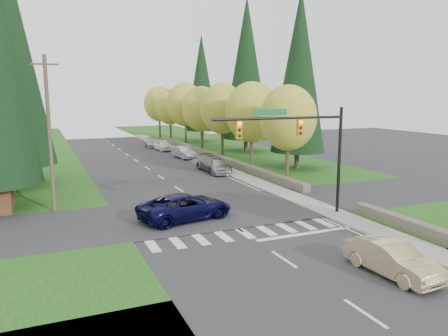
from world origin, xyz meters
TOP-DOWN VIEW (x-y plane):
  - ground at (0.00, 0.00)m, footprint 120.00×120.00m
  - grass_east at (13.00, 20.00)m, footprint 14.00×110.00m
  - grass_west at (-13.00, 20.00)m, footprint 14.00×110.00m
  - cross_street at (0.00, 8.00)m, footprint 120.00×8.00m
  - sidewalk_east at (6.90, 22.00)m, footprint 1.80×80.00m
  - curb_east at (6.05, 22.00)m, footprint 0.20×80.00m
  - stone_wall_north at (8.60, 30.00)m, footprint 0.70×40.00m
  - traffic_signal at (4.37, 4.50)m, footprint 8.70×0.37m
  - utility_pole at (-9.50, 12.00)m, footprint 1.60×0.24m
  - decid_tree_0 at (9.20, 14.00)m, footprint 4.80×4.80m
  - decid_tree_1 at (9.30, 21.00)m, footprint 5.20×5.20m
  - decid_tree_2 at (9.10, 28.00)m, footprint 5.00×5.00m
  - decid_tree_3 at (9.20, 35.00)m, footprint 5.00×5.00m
  - decid_tree_4 at (9.30, 42.00)m, footprint 5.40×5.40m
  - decid_tree_5 at (9.10, 49.00)m, footprint 4.80×4.80m
  - decid_tree_6 at (9.20, 56.00)m, footprint 5.20×5.20m
  - conifer_w_c at (-12.00, 22.00)m, footprint 6.46×6.46m
  - conifer_e_a at (14.00, 20.00)m, footprint 5.44×5.44m
  - conifer_e_b at (15.00, 34.00)m, footprint 6.12×6.12m
  - conifer_e_c at (14.00, 48.00)m, footprint 5.10×5.10m
  - sedan_champagne at (3.29, -4.31)m, footprint 1.86×4.52m
  - suv_navy at (-2.19, 6.97)m, footprint 6.28×3.88m
  - parked_car_a at (5.60, 20.76)m, footprint 2.34×4.55m
  - parked_car_b at (5.60, 22.00)m, footprint 2.26×5.34m
  - parked_car_c at (5.60, 31.54)m, footprint 2.03×4.42m
  - parked_car_d at (5.26, 39.56)m, footprint 1.97×4.29m
  - parked_car_e at (4.76, 43.73)m, footprint 2.17×4.45m

SIDE VIEW (x-z plane):
  - ground at x=0.00m, z-range 0.00..0.00m
  - cross_street at x=0.00m, z-range -0.05..0.05m
  - grass_east at x=13.00m, z-range 0.00..0.06m
  - grass_west at x=-13.00m, z-range 0.00..0.06m
  - sidewalk_east at x=6.90m, z-range 0.00..0.13m
  - curb_east at x=6.05m, z-range 0.00..0.13m
  - stone_wall_north at x=8.60m, z-range 0.00..0.70m
  - parked_car_e at x=4.76m, z-range 0.00..1.25m
  - parked_car_c at x=5.60m, z-range 0.00..1.41m
  - parked_car_d at x=5.26m, z-range 0.00..1.42m
  - sedan_champagne at x=3.29m, z-range 0.00..1.46m
  - parked_car_a at x=5.60m, z-range 0.00..1.48m
  - parked_car_b at x=5.60m, z-range 0.00..1.54m
  - suv_navy at x=-2.19m, z-range 0.00..1.62m
  - traffic_signal at x=4.37m, z-range 1.58..8.38m
  - utility_pole at x=-9.50m, z-range 0.14..10.14m
  - decid_tree_5 at x=9.10m, z-range 1.38..9.68m
  - decid_tree_0 at x=9.20m, z-range 1.41..9.78m
  - decid_tree_3 at x=9.20m, z-range 1.39..9.94m
  - decid_tree_1 at x=9.30m, z-range 1.40..10.20m
  - decid_tree_6 at x=9.20m, z-range 1.43..10.30m
  - decid_tree_2 at x=9.10m, z-range 1.52..10.34m
  - decid_tree_4 at x=9.30m, z-range 1.47..10.65m
  - conifer_e_c at x=14.00m, z-range 0.89..17.69m
  - conifer_e_a at x=14.00m, z-range 0.89..18.69m
  - conifer_e_b at x=15.00m, z-range 0.89..20.69m
  - conifer_w_c at x=-12.00m, z-range 0.89..21.69m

